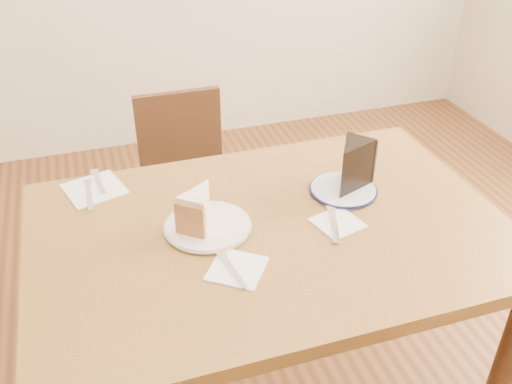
{
  "coord_description": "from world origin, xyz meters",
  "views": [
    {
      "loc": [
        -0.39,
        -1.1,
        1.61
      ],
      "look_at": [
        -0.01,
        0.09,
        0.8
      ],
      "focal_mm": 40.0,
      "sensor_mm": 36.0,
      "label": 1
    }
  ],
  "objects_px": {
    "chair_far": "(189,187)",
    "chocolate_cake": "(350,169)",
    "table": "(270,257)",
    "plate_cream": "(208,226)",
    "carrot_cake": "(200,208)",
    "plate_navy": "(343,190)"
  },
  "relations": [
    {
      "from": "table",
      "to": "plate_cream",
      "type": "relative_size",
      "value": 5.66
    },
    {
      "from": "plate_cream",
      "to": "carrot_cake",
      "type": "bearing_deg",
      "value": 134.06
    },
    {
      "from": "plate_cream",
      "to": "plate_navy",
      "type": "xyz_separation_m",
      "value": [
        0.4,
        0.05,
        0.0
      ]
    },
    {
      "from": "table",
      "to": "plate_cream",
      "type": "xyz_separation_m",
      "value": [
        -0.15,
        0.04,
        0.1
      ]
    },
    {
      "from": "carrot_cake",
      "to": "plate_cream",
      "type": "bearing_deg",
      "value": -6.87
    },
    {
      "from": "plate_navy",
      "to": "chocolate_cake",
      "type": "distance_m",
      "value": 0.07
    },
    {
      "from": "table",
      "to": "plate_cream",
      "type": "distance_m",
      "value": 0.19
    },
    {
      "from": "plate_cream",
      "to": "carrot_cake",
      "type": "distance_m",
      "value": 0.05
    },
    {
      "from": "chocolate_cake",
      "to": "table",
      "type": "bearing_deg",
      "value": 67.95
    },
    {
      "from": "table",
      "to": "chocolate_cake",
      "type": "height_order",
      "value": "chocolate_cake"
    },
    {
      "from": "plate_cream",
      "to": "carrot_cake",
      "type": "height_order",
      "value": "carrot_cake"
    },
    {
      "from": "plate_navy",
      "to": "plate_cream",
      "type": "bearing_deg",
      "value": -173.0
    },
    {
      "from": "plate_navy",
      "to": "carrot_cake",
      "type": "bearing_deg",
      "value": -175.12
    },
    {
      "from": "carrot_cake",
      "to": "chocolate_cake",
      "type": "bearing_deg",
      "value": 43.09
    },
    {
      "from": "plate_navy",
      "to": "chocolate_cake",
      "type": "relative_size",
      "value": 1.43
    },
    {
      "from": "table",
      "to": "carrot_cake",
      "type": "bearing_deg",
      "value": 161.36
    },
    {
      "from": "chair_far",
      "to": "carrot_cake",
      "type": "xyz_separation_m",
      "value": [
        -0.1,
        -0.69,
        0.37
      ]
    },
    {
      "from": "carrot_cake",
      "to": "plate_navy",
      "type": "bearing_deg",
      "value": 43.96
    },
    {
      "from": "chair_far",
      "to": "chocolate_cake",
      "type": "relative_size",
      "value": 6.22
    },
    {
      "from": "chair_far",
      "to": "chocolate_cake",
      "type": "xyz_separation_m",
      "value": [
        0.33,
        -0.66,
        0.39
      ]
    },
    {
      "from": "table",
      "to": "chair_far",
      "type": "relative_size",
      "value": 1.55
    },
    {
      "from": "table",
      "to": "plate_navy",
      "type": "bearing_deg",
      "value": 20.34
    }
  ]
}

